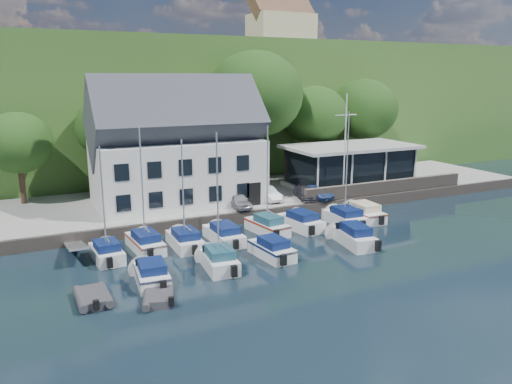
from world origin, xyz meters
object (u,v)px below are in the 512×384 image
car_dgrey (305,193)px  boat_r1_3 (224,233)px  harbor_building (177,153)px  boat_r2_3 (353,234)px  boat_r1_7 (363,211)px  car_blue (315,192)px  boat_r1_2 (183,191)px  dinghy_0 (93,296)px  boat_r1_6 (347,170)px  dinghy_1 (158,295)px  car_white (267,193)px  boat_r2_2 (272,247)px  boat_r2_0 (151,272)px  boat_r1_0 (103,199)px  flagpole (345,146)px  boat_r1_4 (267,176)px  boat_r1_5 (301,220)px  car_silver (238,200)px  boat_r1_1 (142,191)px  boat_r2_1 (218,201)px  club_pavilion (350,165)px

car_dgrey → boat_r1_3: bearing=-137.5°
harbor_building → boat_r2_3: 17.00m
boat_r1_7 → car_dgrey: bearing=119.0°
car_blue → boat_r1_2: size_ratio=0.43×
dinghy_0 → boat_r1_6: bearing=15.8°
boat_r1_6 → dinghy_1: bearing=-154.4°
harbor_building → car_white: bearing=-20.7°
car_dgrey → boat_r2_2: 12.97m
boat_r2_0 → boat_r1_3: bearing=43.1°
harbor_building → boat_r1_3: size_ratio=2.33×
car_white → boat_r1_0: size_ratio=0.45×
flagpole → boat_r1_4: (-9.98, -4.20, -1.15)m
boat_r1_5 → boat_r2_3: boat_r2_3 is taller
harbor_building → boat_r2_3: bearing=-57.1°
flagpole → boat_r1_7: bearing=-103.2°
car_silver → boat_r1_4: 5.47m
boat_r1_5 → dinghy_1: (-13.58, -8.08, -0.41)m
car_blue → boat_r1_7: size_ratio=0.57×
boat_r1_3 → boat_r2_2: 4.73m
boat_r1_7 → boat_r2_0: size_ratio=1.20×
harbor_building → boat_r1_4: size_ratio=1.59×
car_white → dinghy_0: bearing=-146.4°
car_dgrey → boat_r1_7: bearing=-48.1°
flagpole → boat_r1_4: size_ratio=1.03×
boat_r1_2 → dinghy_1: size_ratio=2.87×
car_white → boat_r1_3: car_white is taller
boat_r1_2 → boat_r2_0: 7.24m
boat_r1_1 → boat_r1_3: 6.71m
boat_r2_0 → boat_r2_1: size_ratio=0.59×
boat_r1_2 → flagpole: bearing=16.1°
harbor_building → boat_r2_0: (-5.97, -14.38, -4.66)m
club_pavilion → boat_r2_0: club_pavilion is taller
harbor_building → boat_r1_6: (11.26, -9.33, -0.84)m
flagpole → car_dgrey: bearing=169.4°
club_pavilion → boat_r2_2: size_ratio=2.47×
boat_r1_4 → dinghy_1: boat_r1_4 is taller
harbor_building → flagpole: bearing=-17.2°
harbor_building → dinghy_0: size_ratio=4.72×
car_blue → boat_r1_3: car_blue is taller
boat_r1_0 → boat_r2_0: (1.76, -4.95, -3.49)m
boat_r1_4 → boat_r1_0: bearing=175.0°
boat_r2_0 → boat_r2_1: boat_r2_1 is taller
boat_r1_0 → boat_r1_2: (5.42, 0.27, -0.05)m
car_silver → boat_r1_0: bearing=-154.2°
car_white → boat_r1_5: size_ratio=0.62×
boat_r1_0 → boat_r1_3: boat_r1_0 is taller
car_dgrey → boat_r1_0: (-18.54, -5.64, 2.62)m
car_blue → boat_r2_3: (-2.81, -9.81, -0.83)m
boat_r1_1 → boat_r1_3: (5.64, -0.66, -3.57)m
club_pavilion → boat_r2_3: size_ratio=2.11×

